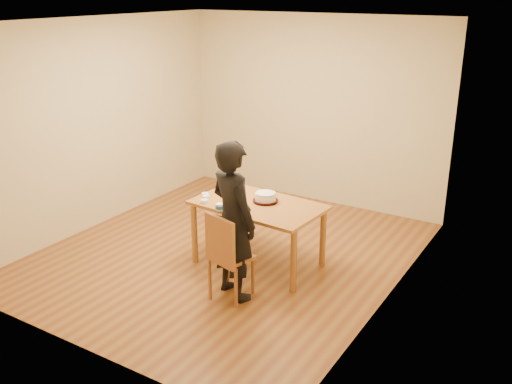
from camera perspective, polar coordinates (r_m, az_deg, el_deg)
The scene contains 16 objects.
room_shell at distance 6.73m, azimuth -1.53°, elevation 5.33°, with size 4.00×4.50×2.70m.
dining_table at distance 6.40m, azimuth 0.24°, elevation -1.30°, with size 1.44×0.85×0.04m, color brown.
dining_chair at distance 5.84m, azimuth -2.50°, elevation -6.50°, with size 0.37×0.37×0.04m, color brown.
cake_plate at distance 6.44m, azimuth 0.95°, elevation -0.88°, with size 0.29×0.29×0.02m, color #AA0B17.
cake at distance 6.42m, azimuth 0.96°, elevation -0.48°, with size 0.24×0.24×0.08m, color white.
frosting_dome at distance 6.40m, azimuth 0.96°, elevation -0.05°, with size 0.23×0.23×0.03m, color white.
frosting_tub at distance 6.20m, azimuth -3.67°, elevation -1.50°, with size 0.08×0.08×0.07m, color white.
frosting_lid at distance 6.23m, azimuth -2.66°, elevation -1.72°, with size 0.09×0.09×0.01m, color #1932A8.
frosting_dollop at distance 6.22m, azimuth -2.66°, elevation -1.61°, with size 0.04×0.04×0.02m, color white.
ramekin_green at distance 6.43m, azimuth -5.18°, elevation -0.93°, with size 0.08×0.08×0.04m, color white.
ramekin_yellow at distance 6.55m, azimuth -5.03°, elevation -0.52°, with size 0.08×0.08×0.04m, color white.
ramekin_multi at distance 6.63m, azimuth -5.10°, elevation -0.26°, with size 0.08×0.08×0.04m, color white.
candy_box_pink at distance 7.07m, azimuth -3.31°, elevation 1.00°, with size 0.12×0.06×0.02m, color #C62E76.
candy_box_green at distance 7.07m, azimuth -3.32°, elevation 1.15°, with size 0.12×0.06×0.02m, color green.
spatula at distance 6.06m, azimuth -3.92°, elevation -2.36°, with size 0.18×0.02×0.01m, color black.
person at distance 5.71m, azimuth -2.30°, elevation -2.89°, with size 0.61×0.40×1.66m, color black.
Camera 1 is at (3.57, -5.11, 3.05)m, focal length 40.00 mm.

